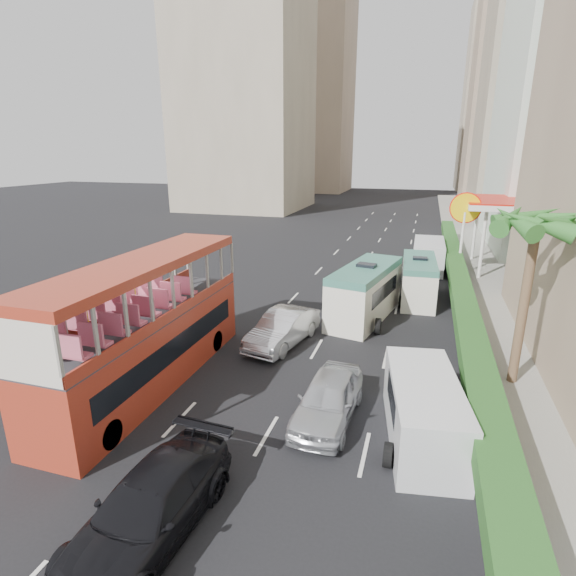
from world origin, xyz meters
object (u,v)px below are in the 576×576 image
at_px(panel_van_near, 423,411).
at_px(minibus_far, 418,280).
at_px(panel_van_far, 428,255).
at_px(palm_tree, 524,305).
at_px(car_silver_lane_a, 283,344).
at_px(van_asset, 381,285).
at_px(minibus_near, 365,292).
at_px(car_silver_lane_b, 328,418).
at_px(double_decker_bus, 147,324).
at_px(car_black, 153,533).
at_px(shell_station, 507,236).

bearing_deg(panel_van_near, minibus_far, 82.87).
distance_m(panel_van_far, palm_tree, 18.44).
distance_m(car_silver_lane_a, minibus_far, 10.81).
bearing_deg(van_asset, minibus_near, -87.72).
bearing_deg(car_silver_lane_b, palm_tree, 37.06).
bearing_deg(palm_tree, minibus_near, 138.53).
bearing_deg(double_decker_bus, van_asset, 65.92).
distance_m(double_decker_bus, car_black, 8.18).
height_order(minibus_far, shell_station, shell_station).
distance_m(van_asset, minibus_near, 6.85).
bearing_deg(panel_van_near, shell_station, 67.48).
bearing_deg(panel_van_near, double_decker_bus, 166.91).
relative_size(car_black, minibus_far, 0.93).
height_order(car_silver_lane_a, van_asset, car_silver_lane_a).
distance_m(minibus_near, panel_van_near, 11.08).
relative_size(minibus_near, palm_tree, 1.03).
height_order(panel_van_near, palm_tree, palm_tree).
xyz_separation_m(double_decker_bus, minibus_far, (9.88, 14.02, -1.25)).
height_order(car_black, panel_van_far, panel_van_far).
bearing_deg(car_silver_lane_b, shell_station, 72.27).
xyz_separation_m(van_asset, palm_tree, (6.40, -12.57, 3.38)).
bearing_deg(car_silver_lane_b, car_silver_lane_a, 124.08).
height_order(minibus_near, panel_van_far, minibus_near).
xyz_separation_m(car_silver_lane_a, shell_station, (12.09, 17.91, 2.75)).
distance_m(minibus_far, panel_van_far, 7.99).
height_order(car_silver_lane_a, panel_van_far, panel_van_far).
bearing_deg(panel_van_far, minibus_far, -94.57).
height_order(minibus_near, palm_tree, palm_tree).
xyz_separation_m(car_silver_lane_a, panel_van_near, (6.52, -5.78, 1.02)).
relative_size(car_silver_lane_b, minibus_near, 0.70).
bearing_deg(minibus_far, minibus_near, -126.10).
height_order(double_decker_bus, minibus_near, double_decker_bus).
bearing_deg(minibus_near, car_silver_lane_a, -112.70).
xyz_separation_m(car_black, minibus_far, (5.62, 20.52, 1.28)).
distance_m(palm_tree, shell_station, 19.14).
relative_size(van_asset, shell_station, 0.64).
height_order(car_silver_lane_a, palm_tree, palm_tree).
xyz_separation_m(van_asset, minibus_near, (-0.25, -6.69, 1.46)).
bearing_deg(van_asset, car_silver_lane_a, -102.48).
bearing_deg(car_black, double_decker_bus, 126.79).
height_order(double_decker_bus, van_asset, double_decker_bus).
bearing_deg(palm_tree, car_silver_lane_b, -145.54).
height_order(car_black, shell_station, shell_station).
relative_size(panel_van_near, shell_station, 0.64).
relative_size(minibus_near, panel_van_far, 1.18).
distance_m(car_silver_lane_a, minibus_near, 5.96).
xyz_separation_m(car_silver_lane_b, panel_van_far, (3.13, 22.45, 1.12)).
bearing_deg(double_decker_bus, panel_van_near, -3.79).
height_order(car_silver_lane_b, minibus_near, minibus_near).
bearing_deg(car_silver_lane_b, panel_van_far, 84.67).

